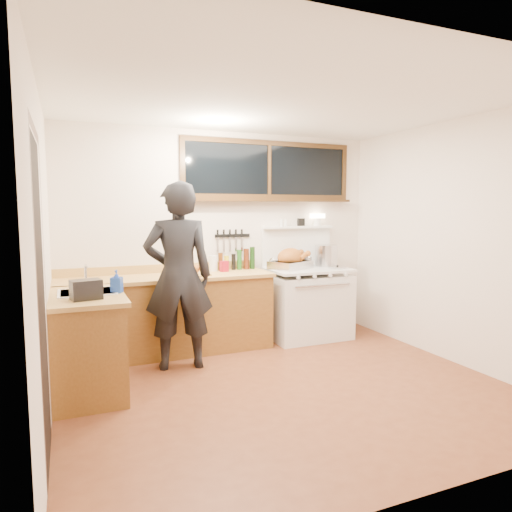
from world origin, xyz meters
name	(u,v)px	position (x,y,z in m)	size (l,w,h in m)	color
ground_plane	(286,389)	(0.00, 0.00, -0.01)	(4.00, 3.50, 0.02)	brown
room_shell	(288,210)	(0.00, 0.00, 1.65)	(4.10, 3.60, 2.65)	silver
counter_back	(167,314)	(-0.80, 1.45, 0.45)	(2.44, 0.64, 1.00)	brown
counter_left	(87,343)	(-1.70, 0.62, 0.45)	(0.64, 1.09, 0.90)	brown
sink_unit	(87,298)	(-1.68, 0.70, 0.85)	(0.50, 0.45, 0.37)	white
vintage_stove	(307,301)	(1.00, 1.41, 0.47)	(1.02, 0.74, 1.59)	white
back_window	(269,177)	(0.60, 1.72, 2.06)	(2.32, 0.13, 0.77)	black
left_doorway	(42,301)	(-1.99, -0.55, 1.09)	(0.02, 1.04, 2.17)	black
knife_strip	(231,236)	(0.08, 1.73, 1.31)	(0.46, 0.03, 0.28)	black
man	(178,276)	(-0.78, 0.93, 0.97)	(0.76, 0.56, 1.94)	black
soap_bottle	(117,281)	(-1.43, 0.59, 1.00)	(0.12, 0.13, 0.21)	blue
toaster	(86,290)	(-1.70, 0.37, 0.98)	(0.27, 0.21, 0.17)	black
cutting_board	(192,272)	(-0.55, 1.30, 0.95)	(0.44, 0.39, 0.13)	tan
roast_turkey	(291,260)	(0.78, 1.46, 1.00)	(0.60, 0.54, 0.26)	silver
stockpot	(326,256)	(1.34, 1.51, 1.04)	(0.40, 0.40, 0.28)	silver
saucepan	(305,262)	(1.05, 1.57, 0.97)	(0.20, 0.31, 0.13)	silver
pot_lid	(337,267)	(1.36, 1.27, 0.91)	(0.25, 0.25, 0.04)	silver
coffee_tin	(224,266)	(-0.09, 1.52, 0.97)	(0.10, 0.09, 0.13)	maroon
pitcher	(213,263)	(-0.19, 1.62, 1.00)	(0.13, 0.13, 0.19)	white
bottle_cluster	(239,260)	(0.15, 1.63, 1.02)	(0.48, 0.07, 0.28)	black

